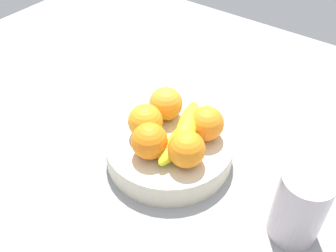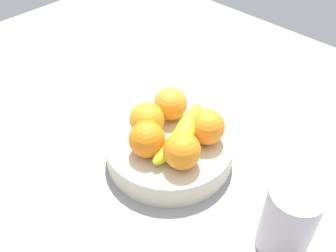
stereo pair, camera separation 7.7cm
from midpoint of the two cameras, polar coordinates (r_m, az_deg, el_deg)
name	(u,v)px [view 2 (the right image)]	position (r cm, az deg, el deg)	size (l,w,h in cm)	color
ground_plane	(179,169)	(83.72, 4.32, -6.55)	(180.00, 140.00, 3.00)	gray
fruit_bowl	(168,149)	(81.65, 2.69, -3.66)	(27.25, 27.25, 5.53)	beige
orange_front_left	(147,120)	(78.86, -0.41, 0.84)	(7.36, 7.36, 7.36)	orange
orange_front_right	(147,139)	(74.51, -0.24, -2.13)	(7.36, 7.36, 7.36)	orange
orange_center	(182,151)	(72.56, 5.15, -3.86)	(7.36, 7.36, 7.36)	orange
orange_back_left	(207,127)	(78.01, 8.67, -0.29)	(7.36, 7.36, 7.36)	orange
orange_back_right	(171,104)	(83.05, 3.03, 3.25)	(7.36, 7.36, 7.36)	orange
banana_bunch	(183,134)	(76.66, 5.20, -1.40)	(10.28, 18.25, 6.20)	yellow
thermos_tumbler	(288,221)	(68.94, 20.74, -13.33)	(8.83, 8.83, 14.52)	#BDB1B6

